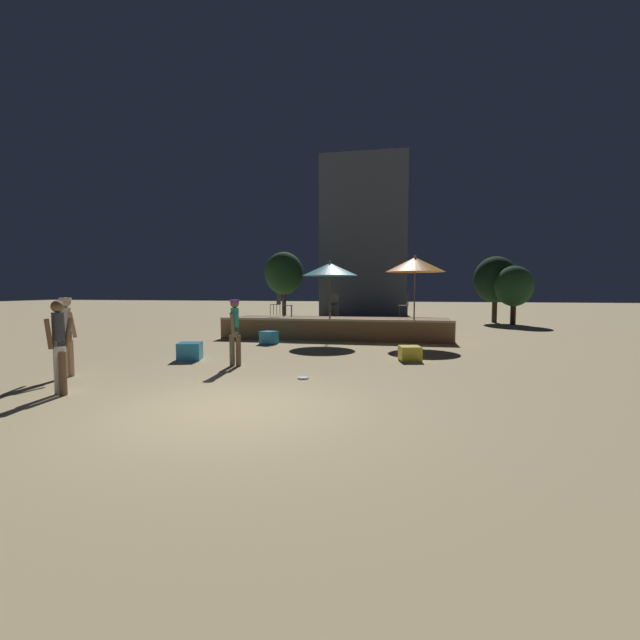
# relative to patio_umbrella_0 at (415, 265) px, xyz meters

# --- Properties ---
(ground_plane) EXTENTS (120.00, 120.00, 0.00)m
(ground_plane) POSITION_rel_patio_umbrella_0_xyz_m (-3.02, -9.23, -2.77)
(ground_plane) COLOR #D1B784
(wooden_deck) EXTENTS (8.69, 2.87, 0.82)m
(wooden_deck) POSITION_rel_patio_umbrella_0_xyz_m (-2.94, 1.21, -2.40)
(wooden_deck) COLOR olive
(wooden_deck) RESTS_ON ground
(patio_umbrella_0) EXTENTS (2.09, 2.09, 3.11)m
(patio_umbrella_0) POSITION_rel_patio_umbrella_0_xyz_m (0.00, 0.00, 0.00)
(patio_umbrella_0) COLOR brown
(patio_umbrella_0) RESTS_ON ground
(patio_umbrella_1) EXTENTS (2.05, 2.05, 2.94)m
(patio_umbrella_1) POSITION_rel_patio_umbrella_0_xyz_m (-3.03, -0.07, -0.14)
(patio_umbrella_1) COLOR brown
(patio_umbrella_1) RESTS_ON ground
(cube_seat_0) EXTENTS (0.74, 0.74, 0.46)m
(cube_seat_0) POSITION_rel_patio_umbrella_0_xyz_m (-6.01, -5.01, -2.53)
(cube_seat_0) COLOR #2D9EDB
(cube_seat_0) RESTS_ON ground
(cube_seat_1) EXTENTS (0.65, 0.65, 0.39)m
(cube_seat_1) POSITION_rel_patio_umbrella_0_xyz_m (-0.18, -3.96, -2.57)
(cube_seat_1) COLOR yellow
(cube_seat_1) RESTS_ON ground
(cube_seat_2) EXTENTS (0.63, 0.63, 0.44)m
(cube_seat_2) POSITION_rel_patio_umbrella_0_xyz_m (-4.97, -1.36, -2.55)
(cube_seat_2) COLOR #2D9EDB
(cube_seat_2) RESTS_ON ground
(person_0) EXTENTS (0.54, 0.30, 1.73)m
(person_0) POSITION_rel_patio_umbrella_0_xyz_m (-7.48, -7.62, -1.79)
(person_0) COLOR tan
(person_0) RESTS_ON ground
(person_1) EXTENTS (0.29, 0.48, 1.65)m
(person_1) POSITION_rel_patio_umbrella_0_xyz_m (-4.44, -5.64, -1.85)
(person_1) COLOR #72664C
(person_1) RESTS_ON ground
(person_2) EXTENTS (0.29, 0.49, 1.70)m
(person_2) POSITION_rel_patio_umbrella_0_xyz_m (-6.40, -9.00, -1.85)
(person_2) COLOR brown
(person_2) RESTS_ON ground
(bistro_chair_0) EXTENTS (0.41, 0.41, 0.90)m
(bistro_chair_0) POSITION_rel_patio_umbrella_0_xyz_m (-5.58, 1.62, -1.40)
(bistro_chair_0) COLOR #47474C
(bistro_chair_0) RESTS_ON wooden_deck
(bistro_chair_1) EXTENTS (0.41, 0.41, 0.90)m
(bistro_chair_1) POSITION_rel_patio_umbrella_0_xyz_m (-4.95, 0.69, -1.40)
(bistro_chair_1) COLOR #2D3338
(bistro_chair_1) RESTS_ON wooden_deck
(bistro_chair_2) EXTENTS (0.40, 0.40, 0.90)m
(bistro_chair_2) POSITION_rel_patio_umbrella_0_xyz_m (-0.30, 1.43, -1.40)
(bistro_chair_2) COLOR #2D3338
(bistro_chair_2) RESTS_ON wooden_deck
(bistro_chair_3) EXTENTS (0.40, 0.41, 0.90)m
(bistro_chair_3) POSITION_rel_patio_umbrella_0_xyz_m (-3.13, 1.39, -1.40)
(bistro_chair_3) COLOR #47474C
(bistro_chair_3) RESTS_ON wooden_deck
(frisbee_disc) EXTENTS (0.24, 0.24, 0.03)m
(frisbee_disc) POSITION_rel_patio_umbrella_0_xyz_m (-2.44, -6.79, -2.75)
(frisbee_disc) COLOR white
(frisbee_disc) RESTS_ON ground
(background_tree_0) EXTENTS (2.61, 2.61, 4.42)m
(background_tree_0) POSITION_rel_patio_umbrella_0_xyz_m (-8.39, 12.45, 0.20)
(background_tree_0) COLOR #3D2B1C
(background_tree_0) RESTS_ON ground
(background_tree_1) EXTENTS (2.38, 2.38, 3.76)m
(background_tree_1) POSITION_rel_patio_umbrella_0_xyz_m (4.70, 10.31, -0.33)
(background_tree_1) COLOR #3D2B1C
(background_tree_1) RESTS_ON ground
(background_tree_2) EXTENTS (1.96, 1.96, 3.15)m
(background_tree_2) POSITION_rel_patio_umbrella_0_xyz_m (5.38, 8.93, -0.71)
(background_tree_2) COLOR #3D2B1C
(background_tree_2) RESTS_ON ground
(distant_building) EXTENTS (6.15, 3.29, 11.33)m
(distant_building) POSITION_rel_patio_umbrella_0_xyz_m (-3.27, 15.88, 2.90)
(distant_building) COLOR #4C5666
(distant_building) RESTS_ON ground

